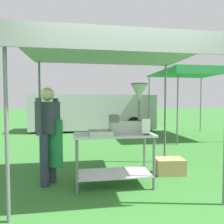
# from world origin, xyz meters

# --- Properties ---
(ground_plane) EXTENTS (70.00, 70.00, 0.00)m
(ground_plane) POSITION_xyz_m (0.00, 6.00, 0.00)
(ground_plane) COLOR #33702D
(stall_canopy) EXTENTS (2.91, 2.20, 2.24)m
(stall_canopy) POSITION_xyz_m (-0.07, 1.23, 2.16)
(stall_canopy) COLOR slate
(stall_canopy) RESTS_ON ground
(donut_cart) EXTENTS (1.29, 0.59, 0.86)m
(donut_cart) POSITION_xyz_m (-0.07, 1.13, 0.61)
(donut_cart) COLOR #B7B7BC
(donut_cart) RESTS_ON ground
(donut_tray) EXTENTS (0.39, 0.31, 0.07)m
(donut_tray) POSITION_xyz_m (-0.29, 1.02, 0.89)
(donut_tray) COLOR #B7B7BC
(donut_tray) RESTS_ON donut_cart
(donut_fryer) EXTENTS (0.64, 0.28, 0.82)m
(donut_fryer) POSITION_xyz_m (0.23, 1.22, 1.19)
(donut_fryer) COLOR #B7B7BC
(donut_fryer) RESTS_ON donut_cart
(menu_sign) EXTENTS (0.13, 0.05, 0.25)m
(menu_sign) POSITION_xyz_m (0.41, 0.92, 0.97)
(menu_sign) COLOR black
(menu_sign) RESTS_ON donut_cart
(vendor) EXTENTS (0.45, 0.51, 1.61)m
(vendor) POSITION_xyz_m (-1.13, 1.37, 0.90)
(vendor) COLOR #2D3347
(vendor) RESTS_ON ground
(supply_crate) EXTENTS (0.56, 0.39, 0.30)m
(supply_crate) POSITION_xyz_m (1.07, 1.53, 0.15)
(supply_crate) COLOR tan
(supply_crate) RESTS_ON ground
(van_silver) EXTENTS (5.73, 2.14, 1.69)m
(van_silver) POSITION_xyz_m (0.03, 7.98, 0.88)
(van_silver) COLOR #BCBCC1
(van_silver) RESTS_ON ground
(neighbour_tent) EXTENTS (2.72, 3.00, 2.54)m
(neighbour_tent) POSITION_xyz_m (3.73, 5.43, 2.45)
(neighbour_tent) COLOR slate
(neighbour_tent) RESTS_ON ground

